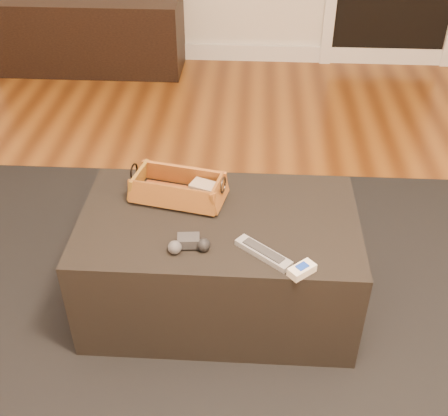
# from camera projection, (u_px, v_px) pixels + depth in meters

# --- Properties ---
(floor) EXTENTS (5.00, 5.50, 0.01)m
(floor) POSITION_uv_depth(u_px,v_px,m) (159.00, 334.00, 2.13)
(floor) COLOR brown
(floor) RESTS_ON ground
(baseboard) EXTENTS (5.00, 0.04, 0.12)m
(baseboard) POSITION_uv_depth(u_px,v_px,m) (213.00, 52.00, 4.29)
(baseboard) COLOR white
(baseboard) RESTS_ON floor
(media_cabinet) EXTENTS (1.30, 0.45, 0.51)m
(media_cabinet) POSITION_uv_depth(u_px,v_px,m) (91.00, 34.00, 4.04)
(media_cabinet) COLOR black
(media_cabinet) RESTS_ON floor
(area_rug) EXTENTS (2.60, 2.00, 0.01)m
(area_rug) POSITION_uv_depth(u_px,v_px,m) (218.00, 311.00, 2.21)
(area_rug) COLOR black
(area_rug) RESTS_ON floor
(ottoman) EXTENTS (1.00, 0.60, 0.42)m
(ottoman) POSITION_uv_depth(u_px,v_px,m) (219.00, 262.00, 2.12)
(ottoman) COLOR black
(ottoman) RESTS_ON area_rug
(tv_remote) EXTENTS (0.19, 0.06, 0.02)m
(tv_remote) POSITION_uv_depth(u_px,v_px,m) (173.00, 195.00, 2.08)
(tv_remote) COLOR black
(tv_remote) RESTS_ON wicker_basket
(cloth_bundle) EXTENTS (0.11, 0.10, 0.05)m
(cloth_bundle) POSITION_uv_depth(u_px,v_px,m) (204.00, 190.00, 2.08)
(cloth_bundle) COLOR tan
(cloth_bundle) RESTS_ON wicker_basket
(wicker_basket) EXTENTS (0.37, 0.25, 0.12)m
(wicker_basket) POSITION_uv_depth(u_px,v_px,m) (178.00, 189.00, 2.07)
(wicker_basket) COLOR #9A5022
(wicker_basket) RESTS_ON ottoman
(game_controller) EXTENTS (0.15, 0.09, 0.05)m
(game_controller) POSITION_uv_depth(u_px,v_px,m) (189.00, 244.00, 1.85)
(game_controller) COLOR #2D2D2F
(game_controller) RESTS_ON ottoman
(silver_remote) EXTENTS (0.19, 0.17, 0.02)m
(silver_remote) POSITION_uv_depth(u_px,v_px,m) (263.00, 253.00, 1.83)
(silver_remote) COLOR #9C9DA3
(silver_remote) RESTS_ON ottoman
(cream_gadget) EXTENTS (0.10, 0.09, 0.03)m
(cream_gadget) POSITION_uv_depth(u_px,v_px,m) (302.00, 270.00, 1.76)
(cream_gadget) COLOR white
(cream_gadget) RESTS_ON ottoman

